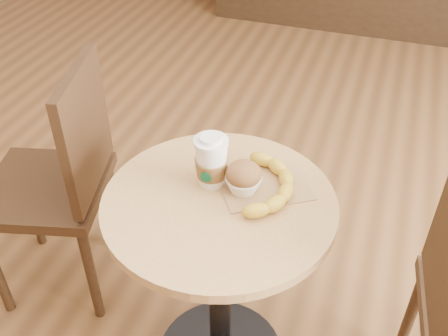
% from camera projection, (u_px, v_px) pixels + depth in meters
% --- Properties ---
extents(cafe_table, '(0.64, 0.64, 0.75)m').
position_uv_depth(cafe_table, '(220.00, 260.00, 1.56)').
color(cafe_table, black).
rests_on(cafe_table, ground).
extents(chair_left, '(0.51, 0.51, 0.95)m').
position_uv_depth(chair_left, '(61.00, 178.00, 1.84)').
color(chair_left, '#362212').
rests_on(chair_left, ground).
extents(kraft_bag, '(0.30, 0.28, 0.00)m').
position_uv_depth(kraft_bag, '(264.00, 185.00, 1.46)').
color(kraft_bag, '#A47D4F').
rests_on(kraft_bag, cafe_table).
extents(coffee_cup, '(0.09, 0.09, 0.16)m').
position_uv_depth(coffee_cup, '(211.00, 163.00, 1.42)').
color(coffee_cup, white).
rests_on(coffee_cup, cafe_table).
extents(muffin, '(0.10, 0.10, 0.09)m').
position_uv_depth(muffin, '(243.00, 178.00, 1.41)').
color(muffin, white).
rests_on(muffin, kraft_bag).
extents(banana, '(0.21, 0.31, 0.04)m').
position_uv_depth(banana, '(269.00, 185.00, 1.42)').
color(banana, gold).
rests_on(banana, kraft_bag).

